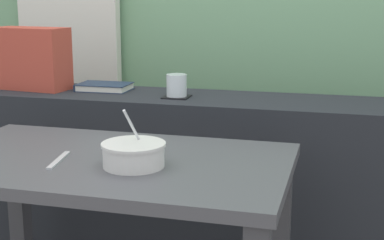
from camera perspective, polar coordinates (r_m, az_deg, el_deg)
dark_console_ledge at (r=2.39m, az=-1.88°, el=-6.86°), size 2.80×0.37×0.79m
breakfast_table at (r=1.75m, az=-8.14°, el=-7.59°), size 1.07×0.63×0.71m
coaster_square at (r=2.24m, az=-1.54°, el=2.33°), size 0.10×0.10×0.00m
juice_glass at (r=2.24m, az=-1.55°, el=3.42°), size 0.08×0.08×0.09m
closed_book at (r=2.44m, az=-8.76°, el=3.29°), size 0.22×0.15×0.03m
throw_pillow at (r=2.52m, az=-15.74°, el=5.93°), size 0.33×0.18×0.26m
soup_bowl at (r=1.61m, az=-5.84°, el=-3.43°), size 0.18×0.18×0.17m
fork_utensil at (r=1.71m, az=-13.16°, el=-3.91°), size 0.04×0.17×0.01m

